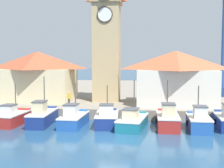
% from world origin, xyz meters
% --- Properties ---
extents(ground_plane, '(300.00, 300.00, 0.00)m').
position_xyz_m(ground_plane, '(0.00, 0.00, 0.00)').
color(ground_plane, navy).
extents(quay_wharf, '(120.00, 40.00, 1.06)m').
position_xyz_m(quay_wharf, '(0.00, 27.28, 0.53)').
color(quay_wharf, gray).
rests_on(quay_wharf, ground).
extents(fishing_boat_left_outer, '(2.16, 4.32, 3.88)m').
position_xyz_m(fishing_boat_left_outer, '(-9.93, 4.06, 0.72)').
color(fishing_boat_left_outer, '#AD2823').
rests_on(fishing_boat_left_outer, ground).
extents(fishing_boat_left_inner, '(1.98, 5.07, 4.51)m').
position_xyz_m(fishing_boat_left_inner, '(-7.21, 4.47, 0.81)').
color(fishing_boat_left_inner, navy).
rests_on(fishing_boat_left_inner, ground).
extents(fishing_boat_mid_left, '(2.12, 4.74, 4.01)m').
position_xyz_m(fishing_boat_mid_left, '(-4.12, 4.09, 0.73)').
color(fishing_boat_mid_left, '#2356A8').
rests_on(fishing_boat_mid_left, ground).
extents(fishing_boat_center, '(2.32, 4.44, 3.73)m').
position_xyz_m(fishing_boat_center, '(-1.08, 4.50, 0.75)').
color(fishing_boat_center, navy).
rests_on(fishing_boat_center, ground).
extents(fishing_boat_mid_right, '(2.87, 5.32, 4.27)m').
position_xyz_m(fishing_boat_mid_right, '(1.30, 3.97, 0.66)').
color(fishing_boat_mid_right, '#196B7F').
rests_on(fishing_boat_mid_right, ground).
extents(fishing_boat_right_inner, '(2.02, 4.91, 4.30)m').
position_xyz_m(fishing_boat_right_inner, '(4.42, 4.32, 0.80)').
color(fishing_boat_right_inner, '#AD2823').
rests_on(fishing_boat_right_inner, ground).
extents(fishing_boat_right_outer, '(2.00, 4.22, 3.85)m').
position_xyz_m(fishing_boat_right_outer, '(7.07, 3.84, 0.77)').
color(fishing_boat_right_outer, '#2356A8').
rests_on(fishing_boat_right_outer, ground).
extents(clock_tower, '(3.59, 3.59, 16.15)m').
position_xyz_m(clock_tower, '(-2.30, 13.81, 8.74)').
color(clock_tower, tan).
rests_on(clock_tower, quay_wharf).
extents(warehouse_left, '(8.86, 6.82, 5.98)m').
position_xyz_m(warehouse_left, '(-10.73, 13.25, 4.13)').
color(warehouse_left, beige).
rests_on(warehouse_left, quay_wharf).
extents(warehouse_right, '(8.92, 6.91, 6.02)m').
position_xyz_m(warehouse_right, '(5.76, 11.88, 4.14)').
color(warehouse_right, silver).
rests_on(warehouse_right, quay_wharf).
extents(port_crane_near, '(4.86, 8.64, 18.12)m').
position_xyz_m(port_crane_near, '(12.65, 20.12, 8.22)').
color(port_crane_near, navy).
rests_on(port_crane_near, quay_wharf).
extents(dock_worker_near_tower, '(0.34, 0.22, 1.62)m').
position_xyz_m(dock_worker_near_tower, '(-5.76, 8.90, 1.91)').
color(dock_worker_near_tower, '#33333D').
rests_on(dock_worker_near_tower, quay_wharf).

